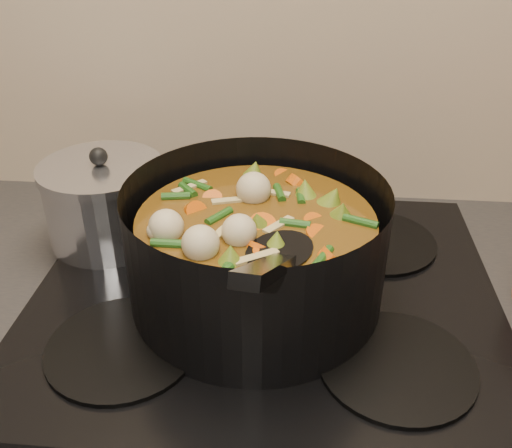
{
  "coord_description": "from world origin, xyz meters",
  "views": [
    {
      "loc": [
        0.04,
        1.31,
        1.41
      ],
      "look_at": [
        -0.01,
        1.91,
        1.04
      ],
      "focal_mm": 40.0,
      "sensor_mm": 36.0,
      "label": 1
    }
  ],
  "objects": [
    {
      "name": "saucepan",
      "position": [
        -0.25,
        2.04,
        0.99
      ],
      "size": [
        0.18,
        0.18,
        0.15
      ],
      "rotation": [
        0.0,
        0.0,
        0.41
      ],
      "color": "silver",
      "rests_on": "stovetop"
    },
    {
      "name": "stovetop",
      "position": [
        0.0,
        1.93,
        0.92
      ],
      "size": [
        0.62,
        0.54,
        0.03
      ],
      "color": "black",
      "rests_on": "counter"
    },
    {
      "name": "stockpot",
      "position": [
        -0.01,
        1.91,
        1.01
      ],
      "size": [
        0.41,
        0.49,
        0.24
      ],
      "rotation": [
        0.0,
        0.0,
        -0.32
      ],
      "color": "black",
      "rests_on": "stovetop"
    }
  ]
}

